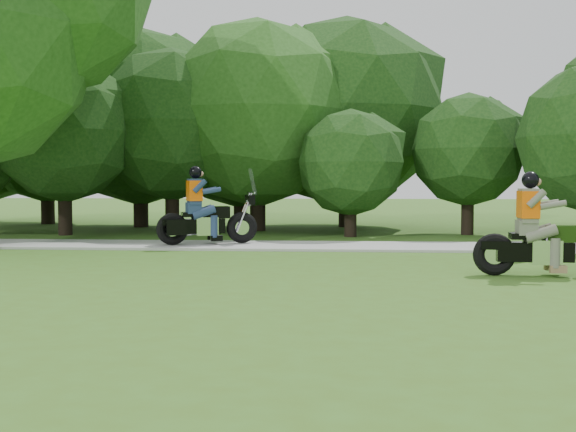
{
  "coord_description": "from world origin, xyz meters",
  "views": [
    {
      "loc": [
        -1.68,
        -9.54,
        1.68
      ],
      "look_at": [
        -2.72,
        4.4,
        0.95
      ],
      "focal_mm": 45.0,
      "sensor_mm": 36.0,
      "label": 1
    }
  ],
  "objects": [
    {
      "name": "chopper_motorcycle",
      "position": [
        1.72,
        3.08,
        0.66
      ],
      "size": [
        2.52,
        0.67,
        1.8
      ],
      "rotation": [
        0.0,
        0.0,
        -0.03
      ],
      "color": "black",
      "rests_on": "ground"
    },
    {
      "name": "walkway",
      "position": [
        0.0,
        8.0,
        0.03
      ],
      "size": [
        60.0,
        2.2,
        0.06
      ],
      "primitive_type": "cube",
      "color": "#9F9F9A",
      "rests_on": "ground"
    },
    {
      "name": "ground",
      "position": [
        0.0,
        0.0,
        0.0
      ],
      "size": [
        100.0,
        100.0,
        0.0
      ],
      "primitive_type": "plane",
      "color": "#3E631C",
      "rests_on": "ground"
    },
    {
      "name": "touring_motorcycle",
      "position": [
        -5.12,
        7.91,
        0.76
      ],
      "size": [
        2.43,
        1.42,
        1.93
      ],
      "rotation": [
        0.0,
        0.0,
        0.38
      ],
      "color": "black",
      "rests_on": "walkway"
    },
    {
      "name": "tree_line",
      "position": [
        -0.52,
        14.32,
        3.49
      ],
      "size": [
        39.96,
        12.14,
        7.24
      ],
      "color": "black",
      "rests_on": "ground"
    }
  ]
}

